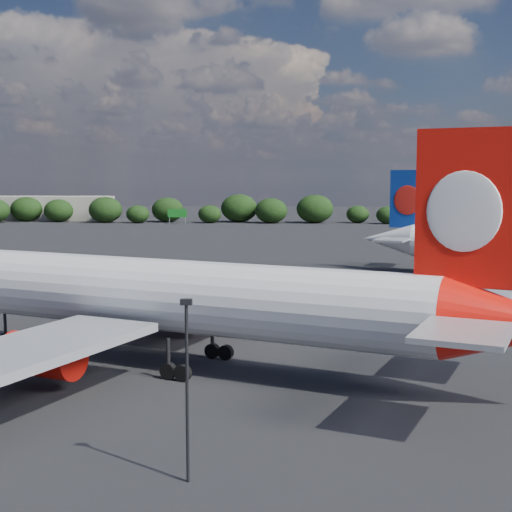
{
  "coord_description": "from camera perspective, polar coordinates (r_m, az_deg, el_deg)",
  "views": [
    {
      "loc": [
        19.26,
        -46.46,
        14.5
      ],
      "look_at": [
        16.0,
        12.0,
        8.0
      ],
      "focal_mm": 50.0,
      "sensor_mm": 36.0,
      "label": 1
    }
  ],
  "objects": [
    {
      "name": "highway_sign",
      "position": [
        225.85,
        -6.32,
        3.41
      ],
      "size": [
        6.0,
        0.3,
        4.5
      ],
      "color": "#14651B",
      "rests_on": "ground"
    },
    {
      "name": "qantas_airliner",
      "position": [
        54.17,
        -5.52,
        -3.43
      ],
      "size": [
        51.66,
        49.72,
        17.53
      ],
      "color": "white",
      "rests_on": "ground"
    },
    {
      "name": "billboard_yellow",
      "position": [
        228.83,
        1.38,
        3.67
      ],
      "size": [
        5.0,
        0.3,
        5.5
      ],
      "color": "yellow",
      "rests_on": "ground"
    },
    {
      "name": "horizon_treeline",
      "position": [
        227.44,
        -0.27,
        3.66
      ],
      "size": [
        202.12,
        16.06,
        9.04
      ],
      "color": "black",
      "rests_on": "ground"
    },
    {
      "name": "terminal_building",
      "position": [
        253.13,
        -16.29,
        3.7
      ],
      "size": [
        42.0,
        16.0,
        8.0
      ],
      "color": "gray",
      "rests_on": "ground"
    },
    {
      "name": "ground",
      "position": [
        109.16,
        -7.0,
        -1.35
      ],
      "size": [
        500.0,
        500.0,
        0.0
      ],
      "primitive_type": "plane",
      "color": "black",
      "rests_on": "ground"
    },
    {
      "name": "apron_lamp_post",
      "position": [
        34.15,
        -5.54,
        -9.75
      ],
      "size": [
        0.55,
        0.3,
        8.86
      ],
      "color": "black",
      "rests_on": "ground"
    }
  ]
}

